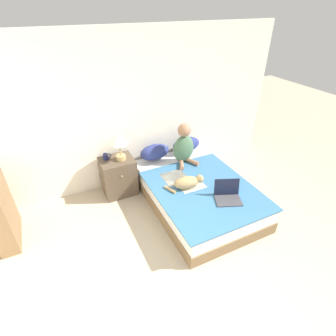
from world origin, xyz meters
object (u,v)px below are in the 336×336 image
object	(u,v)px
table_lamp	(119,140)
bookshelf	(1,211)
bed	(196,193)
person_sitting	(184,146)
laptop_open	(228,196)
pillow_near	(155,152)
coffee_mug	(106,157)
nightstand	(119,176)
pillow_far	(186,145)
cat_tabby	(188,182)

from	to	relation	value
table_lamp	bookshelf	size ratio (longest dim) A/B	0.50
bed	person_sitting	world-z (taller)	person_sitting
bookshelf	laptop_open	bearing A→B (deg)	-19.64
pillow_near	bed	bearing A→B (deg)	-71.11
coffee_mug	table_lamp	bearing A→B (deg)	-27.32
person_sitting	nightstand	distance (m)	1.22
bed	pillow_far	bearing A→B (deg)	71.07
pillow_far	person_sitting	bearing A→B (deg)	-126.88
nightstand	pillow_near	bearing A→B (deg)	6.46
bed	cat_tabby	bearing A→B (deg)	-164.19
bed	table_lamp	distance (m)	1.48
cat_tabby	table_lamp	world-z (taller)	table_lamp
person_sitting	bookshelf	bearing A→B (deg)	-177.00
table_lamp	bookshelf	xyz separation A→B (m)	(-1.76, -0.32, -0.51)
laptop_open	table_lamp	distance (m)	1.84
pillow_near	pillow_far	world-z (taller)	same
bed	pillow_near	size ratio (longest dim) A/B	3.99
nightstand	coffee_mug	world-z (taller)	coffee_mug
cat_tabby	laptop_open	xyz separation A→B (m)	(0.38, -0.48, -0.04)
pillow_far	bookshelf	world-z (taller)	bookshelf
bed	coffee_mug	xyz separation A→B (m)	(-1.17, 0.93, 0.48)
pillow_far	laptop_open	distance (m)	1.47
laptop_open	person_sitting	bearing A→B (deg)	115.71
bed	cat_tabby	xyz separation A→B (m)	(-0.20, -0.06, 0.32)
cat_tabby	nightstand	xyz separation A→B (m)	(-0.82, 0.90, -0.21)
bed	cat_tabby	size ratio (longest dim) A/B	3.72
person_sitting	cat_tabby	world-z (taller)	person_sitting
bed	laptop_open	xyz separation A→B (m)	(0.18, -0.54, 0.27)
person_sitting	nightstand	xyz separation A→B (m)	(-1.13, 0.20, -0.42)
pillow_far	table_lamp	size ratio (longest dim) A/B	1.10
pillow_far	cat_tabby	distance (m)	1.11
nightstand	table_lamp	distance (m)	0.68
coffee_mug	bookshelf	world-z (taller)	bookshelf
person_sitting	bed	bearing A→B (deg)	-99.22
cat_tabby	laptop_open	bearing A→B (deg)	-41.90
pillow_near	bookshelf	xyz separation A→B (m)	(-2.39, -0.43, -0.09)
person_sitting	nightstand	size ratio (longest dim) A/B	1.08
bed	person_sitting	bearing A→B (deg)	80.78
nightstand	bed	bearing A→B (deg)	-39.54
pillow_far	coffee_mug	size ratio (longest dim) A/B	3.91
nightstand	bookshelf	distance (m)	1.73
bed	table_lamp	xyz separation A→B (m)	(-0.95, 0.82, 0.79)
bed	bookshelf	xyz separation A→B (m)	(-2.71, 0.49, 0.28)
coffee_mug	bookshelf	bearing A→B (deg)	-164.28
bed	cat_tabby	world-z (taller)	cat_tabby
bookshelf	person_sitting	bearing A→B (deg)	3.00
pillow_near	laptop_open	xyz separation A→B (m)	(0.49, -1.46, -0.09)
pillow_far	table_lamp	xyz separation A→B (m)	(-1.27, -0.11, 0.42)
table_lamp	coffee_mug	bearing A→B (deg)	152.68
bed	pillow_far	distance (m)	1.04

